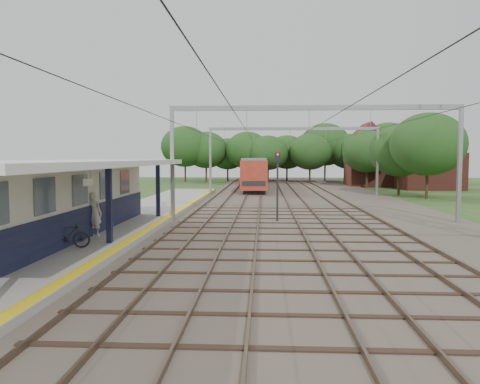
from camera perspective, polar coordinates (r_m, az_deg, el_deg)
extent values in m
plane|color=#2D4C1E|center=(13.63, 0.53, -12.45)|extent=(160.00, 160.00, 0.00)
cube|color=#473D33|center=(43.36, 7.52, -0.93)|extent=(18.00, 90.00, 0.10)
cube|color=gray|center=(28.47, -13.52, -3.44)|extent=(5.00, 52.00, 0.35)
cube|color=yellow|center=(27.89, -9.08, -3.16)|extent=(0.45, 52.00, 0.01)
cube|color=beige|center=(22.24, -22.20, -0.90)|extent=(3.20, 18.00, 3.40)
cube|color=#111536|center=(21.71, -18.24, -3.57)|extent=(0.06, 18.00, 1.40)
cube|color=slate|center=(21.56, -18.31, 0.38)|extent=(0.05, 16.00, 1.30)
cube|color=#111536|center=(20.21, -15.68, -1.51)|extent=(0.22, 0.22, 3.20)
cube|color=#111536|center=(28.85, -9.96, 0.25)|extent=(0.22, 0.22, 3.20)
cube|color=silver|center=(20.80, -20.74, 3.28)|extent=(6.40, 20.00, 0.24)
cube|color=white|center=(18.29, -18.04, 1.15)|extent=(0.06, 0.85, 0.26)
cube|color=brown|center=(43.47, -3.34, -0.72)|extent=(0.07, 88.00, 0.15)
cube|color=brown|center=(43.34, -1.46, -0.73)|extent=(0.07, 88.00, 0.15)
cube|color=brown|center=(43.25, 0.61, -0.74)|extent=(0.07, 88.00, 0.15)
cube|color=brown|center=(43.21, 2.51, -0.75)|extent=(0.07, 88.00, 0.15)
cube|color=brown|center=(43.25, 5.51, -0.76)|extent=(0.07, 88.00, 0.15)
cube|color=brown|center=(43.34, 7.41, -0.77)|extent=(0.07, 88.00, 0.15)
cube|color=brown|center=(43.56, 10.25, -0.77)|extent=(0.07, 88.00, 0.15)
cube|color=brown|center=(43.77, 12.11, -0.78)|extent=(0.07, 88.00, 0.15)
cube|color=gray|center=(28.60, -8.24, 3.35)|extent=(0.22, 0.22, 7.00)
cube|color=gray|center=(30.30, 25.20, 3.04)|extent=(0.22, 0.22, 7.00)
cube|color=gray|center=(28.36, 9.06, 10.11)|extent=(17.00, 0.20, 0.30)
cube|color=gray|center=(48.37, -3.63, 3.72)|extent=(0.22, 0.22, 7.00)
cube|color=gray|center=(49.40, 16.40, 3.57)|extent=(0.22, 0.22, 7.00)
cube|color=gray|center=(48.23, 6.52, 7.68)|extent=(17.00, 0.20, 0.30)
cylinder|color=black|center=(43.27, -2.42, 6.31)|extent=(0.02, 88.00, 0.02)
cylinder|color=black|center=(43.09, 1.58, 6.32)|extent=(0.02, 88.00, 0.02)
cylinder|color=black|center=(43.16, 6.52, 6.30)|extent=(0.02, 88.00, 0.02)
cylinder|color=black|center=(43.53, 11.28, 6.22)|extent=(0.02, 88.00, 0.02)
cylinder|color=#382619|center=(74.84, -5.14, 2.30)|extent=(0.28, 0.28, 2.88)
ellipsoid|color=#1D4016|center=(74.80, -5.16, 5.00)|extent=(6.72, 6.72, 5.76)
cylinder|color=#382619|center=(76.23, -0.46, 2.22)|extent=(0.28, 0.28, 2.52)
ellipsoid|color=#1D4016|center=(76.19, -0.46, 4.53)|extent=(5.88, 5.88, 5.04)
cylinder|color=#382619|center=(73.10, 4.10, 2.41)|extent=(0.28, 0.28, 3.24)
ellipsoid|color=#1D4016|center=(73.08, 4.12, 5.51)|extent=(7.56, 7.56, 6.48)
cylinder|color=#382619|center=(75.46, 8.64, 2.22)|extent=(0.28, 0.28, 2.70)
ellipsoid|color=#1D4016|center=(75.42, 8.66, 4.73)|extent=(6.30, 6.30, 5.40)
cylinder|color=#382619|center=(52.99, 18.23, 1.13)|extent=(0.28, 0.28, 2.52)
ellipsoid|color=#1D4016|center=(52.92, 18.31, 4.46)|extent=(5.88, 5.88, 5.04)
cylinder|color=#382619|center=(68.63, 15.13, 2.00)|extent=(0.28, 0.28, 2.88)
ellipsoid|color=#1D4016|center=(68.60, 15.18, 4.94)|extent=(6.72, 6.72, 5.76)
cube|color=brown|center=(62.51, 22.08, 2.38)|extent=(7.00, 6.00, 4.50)
cube|color=maroon|center=(62.51, 22.16, 5.27)|extent=(4.99, 6.12, 4.99)
cube|color=brown|center=(66.87, 16.34, 2.83)|extent=(8.00, 6.00, 5.00)
cube|color=maroon|center=(66.89, 16.40, 5.75)|extent=(5.52, 6.12, 5.52)
imported|color=beige|center=(22.25, -17.31, -2.56)|extent=(0.85, 0.69, 2.02)
imported|color=black|center=(19.55, -20.29, -5.02)|extent=(1.77, 1.01, 1.02)
cube|color=black|center=(56.17, 1.89, 0.54)|extent=(2.26, 16.10, 0.44)
cube|color=maroon|center=(56.09, 1.89, 2.33)|extent=(2.82, 17.50, 3.05)
cube|color=black|center=(56.08, 1.89, 2.65)|extent=(2.86, 16.10, 0.88)
cube|color=slate|center=(56.06, 1.90, 4.02)|extent=(2.59, 17.50, 0.28)
cube|color=black|center=(74.24, 2.15, 1.44)|extent=(2.26, 16.10, 0.44)
cube|color=maroon|center=(74.18, 2.16, 2.79)|extent=(2.82, 17.50, 3.05)
cube|color=black|center=(74.17, 2.16, 3.03)|extent=(2.86, 16.10, 0.88)
cube|color=slate|center=(74.16, 2.16, 4.06)|extent=(2.59, 17.50, 0.28)
cylinder|color=black|center=(28.16, 4.58, 0.15)|extent=(0.16, 0.16, 3.84)
cube|color=black|center=(28.09, 4.61, 4.27)|extent=(0.33, 0.27, 0.53)
sphere|color=red|center=(28.00, 4.61, 4.58)|extent=(0.13, 0.13, 0.13)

